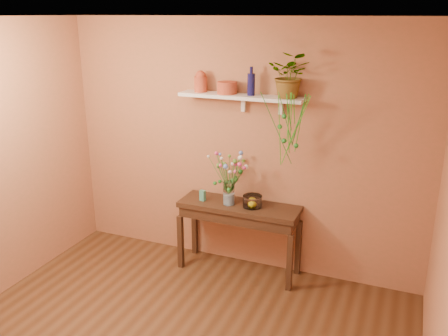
{
  "coord_description": "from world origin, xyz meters",
  "views": [
    {
      "loc": [
        1.71,
        -2.64,
        2.73
      ],
      "look_at": [
        0.0,
        1.55,
        1.25
      ],
      "focal_mm": 38.22,
      "sensor_mm": 36.0,
      "label": 1
    }
  ],
  "objects_px": {
    "blue_bottle": "(251,84)",
    "bouquet": "(231,168)",
    "glass_bowl": "(252,202)",
    "sideboard": "(239,214)",
    "terracotta_jug": "(201,82)",
    "glass_vase": "(229,195)",
    "spider_plant": "(290,75)"
  },
  "relations": [
    {
      "from": "blue_bottle",
      "to": "bouquet",
      "type": "bearing_deg",
      "value": -141.4
    },
    {
      "from": "spider_plant",
      "to": "sideboard",
      "type": "bearing_deg",
      "value": -167.6
    },
    {
      "from": "bouquet",
      "to": "glass_bowl",
      "type": "bearing_deg",
      "value": 4.02
    },
    {
      "from": "sideboard",
      "to": "blue_bottle",
      "type": "distance_m",
      "value": 1.39
    },
    {
      "from": "blue_bottle",
      "to": "glass_vase",
      "type": "bearing_deg",
      "value": -141.63
    },
    {
      "from": "blue_bottle",
      "to": "glass_bowl",
      "type": "bearing_deg",
      "value": -55.85
    },
    {
      "from": "blue_bottle",
      "to": "glass_vase",
      "type": "distance_m",
      "value": 1.18
    },
    {
      "from": "blue_bottle",
      "to": "spider_plant",
      "type": "relative_size",
      "value": 0.64
    },
    {
      "from": "blue_bottle",
      "to": "glass_vase",
      "type": "relative_size",
      "value": 1.13
    },
    {
      "from": "blue_bottle",
      "to": "glass_bowl",
      "type": "relative_size",
      "value": 1.41
    },
    {
      "from": "bouquet",
      "to": "glass_bowl",
      "type": "relative_size",
      "value": 2.25
    },
    {
      "from": "glass_bowl",
      "to": "spider_plant",
      "type": "bearing_deg",
      "value": 19.05
    },
    {
      "from": "sideboard",
      "to": "spider_plant",
      "type": "height_order",
      "value": "spider_plant"
    },
    {
      "from": "sideboard",
      "to": "bouquet",
      "type": "height_order",
      "value": "bouquet"
    },
    {
      "from": "terracotta_jug",
      "to": "blue_bottle",
      "type": "xyz_separation_m",
      "value": [
        0.56,
        -0.01,
        0.01
      ]
    },
    {
      "from": "terracotta_jug",
      "to": "glass_vase",
      "type": "relative_size",
      "value": 0.88
    },
    {
      "from": "glass_vase",
      "to": "glass_bowl",
      "type": "height_order",
      "value": "glass_vase"
    },
    {
      "from": "spider_plant",
      "to": "glass_bowl",
      "type": "distance_m",
      "value": 1.36
    },
    {
      "from": "bouquet",
      "to": "terracotta_jug",
      "type": "bearing_deg",
      "value": 160.95
    },
    {
      "from": "terracotta_jug",
      "to": "glass_vase",
      "type": "bearing_deg",
      "value": -22.12
    },
    {
      "from": "blue_bottle",
      "to": "bouquet",
      "type": "height_order",
      "value": "blue_bottle"
    },
    {
      "from": "spider_plant",
      "to": "terracotta_jug",
      "type": "bearing_deg",
      "value": 179.28
    },
    {
      "from": "sideboard",
      "to": "terracotta_jug",
      "type": "xyz_separation_m",
      "value": [
        -0.48,
        0.12,
        1.37
      ]
    },
    {
      "from": "glass_vase",
      "to": "bouquet",
      "type": "relative_size",
      "value": 0.55
    },
    {
      "from": "glass_vase",
      "to": "blue_bottle",
      "type": "bearing_deg",
      "value": 38.37
    },
    {
      "from": "sideboard",
      "to": "glass_vase",
      "type": "distance_m",
      "value": 0.25
    },
    {
      "from": "spider_plant",
      "to": "bouquet",
      "type": "height_order",
      "value": "spider_plant"
    },
    {
      "from": "blue_bottle",
      "to": "glass_bowl",
      "type": "height_order",
      "value": "blue_bottle"
    },
    {
      "from": "glass_vase",
      "to": "spider_plant",
      "type": "bearing_deg",
      "value": 14.01
    },
    {
      "from": "bouquet",
      "to": "blue_bottle",
      "type": "bearing_deg",
      "value": 38.6
    },
    {
      "from": "glass_vase",
      "to": "bouquet",
      "type": "distance_m",
      "value": 0.3
    },
    {
      "from": "sideboard",
      "to": "glass_bowl",
      "type": "xyz_separation_m",
      "value": [
        0.15,
        -0.01,
        0.17
      ]
    }
  ]
}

